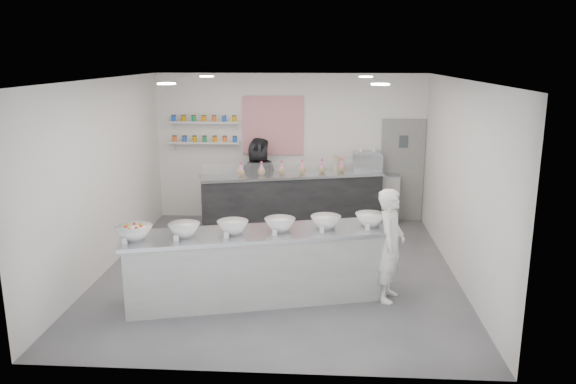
% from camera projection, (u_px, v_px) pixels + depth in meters
% --- Properties ---
extents(floor, '(6.00, 6.00, 0.00)m').
position_uv_depth(floor, '(279.00, 270.00, 8.98)').
color(floor, '#515156').
rests_on(floor, ground).
extents(ceiling, '(6.00, 6.00, 0.00)m').
position_uv_depth(ceiling, '(278.00, 79.00, 8.27)').
color(ceiling, white).
rests_on(ceiling, floor).
extents(back_wall, '(5.50, 0.00, 5.50)m').
position_uv_depth(back_wall, '(290.00, 147.00, 11.54)').
color(back_wall, white).
rests_on(back_wall, floor).
extents(left_wall, '(0.00, 6.00, 6.00)m').
position_uv_depth(left_wall, '(104.00, 176.00, 8.80)').
color(left_wall, white).
rests_on(left_wall, floor).
extents(right_wall, '(0.00, 6.00, 6.00)m').
position_uv_depth(right_wall, '(460.00, 181.00, 8.46)').
color(right_wall, white).
rests_on(right_wall, floor).
extents(back_door, '(0.88, 0.04, 2.10)m').
position_uv_depth(back_door, '(402.00, 171.00, 11.47)').
color(back_door, gray).
rests_on(back_door, floor).
extents(pattern_panel, '(1.25, 0.03, 1.20)m').
position_uv_depth(pattern_panel, '(273.00, 126.00, 11.43)').
color(pattern_panel, '#C53144').
rests_on(pattern_panel, back_wall).
extents(jar_shelf_lower, '(1.45, 0.22, 0.04)m').
position_uv_depth(jar_shelf_lower, '(205.00, 143.00, 11.52)').
color(jar_shelf_lower, silver).
rests_on(jar_shelf_lower, back_wall).
extents(jar_shelf_upper, '(1.45, 0.22, 0.04)m').
position_uv_depth(jar_shelf_upper, '(204.00, 122.00, 11.42)').
color(jar_shelf_upper, silver).
rests_on(jar_shelf_upper, back_wall).
extents(preserve_jars, '(1.45, 0.10, 0.56)m').
position_uv_depth(preserve_jars, '(204.00, 129.00, 11.44)').
color(preserve_jars, orange).
rests_on(preserve_jars, jar_shelf_lower).
extents(downlight_0, '(0.24, 0.24, 0.02)m').
position_uv_depth(downlight_0, '(166.00, 84.00, 7.39)').
color(downlight_0, white).
rests_on(downlight_0, ceiling).
extents(downlight_1, '(0.24, 0.24, 0.02)m').
position_uv_depth(downlight_1, '(380.00, 84.00, 7.22)').
color(downlight_1, white).
rests_on(downlight_1, ceiling).
extents(downlight_2, '(0.24, 0.24, 0.02)m').
position_uv_depth(downlight_2, '(207.00, 76.00, 9.91)').
color(downlight_2, white).
rests_on(downlight_2, ceiling).
extents(downlight_3, '(0.24, 0.24, 0.02)m').
position_uv_depth(downlight_3, '(366.00, 77.00, 9.74)').
color(downlight_3, white).
rests_on(downlight_3, ceiling).
extents(prep_counter, '(3.73, 1.70, 0.99)m').
position_uv_depth(prep_counter, '(257.00, 266.00, 7.80)').
color(prep_counter, '#9A9A96').
rests_on(prep_counter, floor).
extents(back_bar, '(3.60, 1.55, 1.10)m').
position_uv_depth(back_bar, '(292.00, 201.00, 11.03)').
color(back_bar, black).
rests_on(back_bar, floor).
extents(sneeze_guard, '(3.39, 0.92, 0.30)m').
position_uv_depth(sneeze_guard, '(295.00, 169.00, 10.56)').
color(sneeze_guard, white).
rests_on(sneeze_guard, back_bar).
extents(espresso_ledge, '(1.35, 0.43, 1.01)m').
position_uv_depth(espresso_ledge, '(365.00, 198.00, 11.46)').
color(espresso_ledge, '#9A9A96').
rests_on(espresso_ledge, floor).
extents(espresso_machine, '(0.57, 0.40, 0.44)m').
position_uv_depth(espresso_machine, '(367.00, 163.00, 11.29)').
color(espresso_machine, '#93969E').
rests_on(espresso_machine, espresso_ledge).
extents(cup_stacks, '(0.24, 0.24, 0.36)m').
position_uv_depth(cup_stacks, '(339.00, 165.00, 11.34)').
color(cup_stacks, tan).
rests_on(cup_stacks, espresso_ledge).
extents(prep_bowls, '(3.69, 1.42, 0.17)m').
position_uv_depth(prep_bowls, '(257.00, 226.00, 7.66)').
color(prep_bowls, white).
rests_on(prep_bowls, prep_counter).
extents(label_cards, '(3.31, 0.04, 0.07)m').
position_uv_depth(label_cards, '(242.00, 241.00, 7.18)').
color(label_cards, white).
rests_on(label_cards, prep_counter).
extents(cookie_bags, '(2.11, 0.70, 0.27)m').
position_uv_depth(cookie_bags, '(292.00, 167.00, 10.86)').
color(cookie_bags, pink).
rests_on(cookie_bags, back_bar).
extents(woman_prep, '(0.53, 0.66, 1.59)m').
position_uv_depth(woman_prep, '(390.00, 245.00, 7.74)').
color(woman_prep, white).
rests_on(woman_prep, floor).
extents(staff_left, '(0.93, 0.77, 1.75)m').
position_uv_depth(staff_left, '(258.00, 181.00, 11.33)').
color(staff_left, black).
rests_on(staff_left, floor).
extents(staff_right, '(0.94, 0.73, 1.71)m').
position_uv_depth(staff_right, '(259.00, 182.00, 11.34)').
color(staff_right, black).
rests_on(staff_right, floor).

